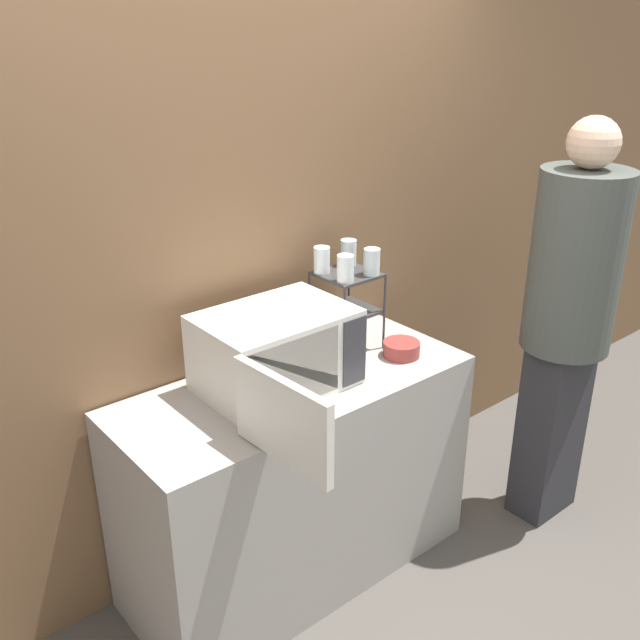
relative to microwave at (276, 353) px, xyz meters
The scene contains 11 objects.
ground_plane 1.09m from the microwave, 74.45° to the right, with size 12.00×12.00×0.00m, color #4C4742.
wall_back 0.43m from the microwave, 76.15° to the left, with size 8.00×0.06×2.60m.
counter 0.61m from the microwave, ahead, with size 1.43×0.60×0.90m.
microwave is the anchor object (origin of this frame).
dish_rack 0.48m from the microwave, 14.54° to the left, with size 0.23×0.23×0.33m.
glass_front_left 0.45m from the microwave, ahead, with size 0.07×0.07×0.11m.
glass_back_right 0.61m from the microwave, 20.13° to the left, with size 0.07×0.07×0.11m.
glass_front_right 0.57m from the microwave, ahead, with size 0.07×0.07×0.11m.
glass_back_left 0.48m from the microwave, 26.70° to the left, with size 0.07×0.07×0.11m.
bowl 0.59m from the microwave, ahead, with size 0.15×0.15×0.06m.
person 1.31m from the microwave, 19.28° to the right, with size 0.38×0.38×1.85m.
Camera 1 is at (-1.47, -1.62, 2.21)m, focal length 40.00 mm.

